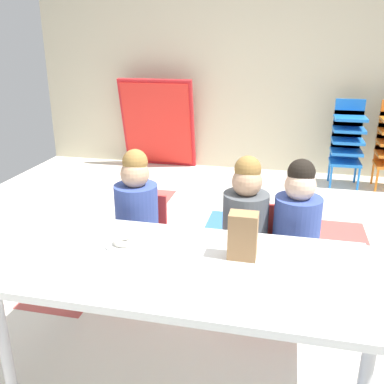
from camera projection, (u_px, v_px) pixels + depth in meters
ground_plane at (215, 275)px, 2.94m from camera, size 5.30×5.23×0.02m
back_wall at (256, 52)px, 4.87m from camera, size 5.30×0.10×2.75m
craft_table at (185, 273)px, 1.93m from camera, size 1.64×0.78×0.58m
seated_child_near_camera at (137, 209)px, 2.58m from camera, size 0.32×0.31×0.92m
seated_child_middle_seat at (245, 219)px, 2.45m from camera, size 0.32×0.32×0.92m
seated_child_far_right at (297, 223)px, 2.39m from camera, size 0.32×0.31×0.92m
kid_chair_blue_stack at (347, 138)px, 4.55m from camera, size 0.32×0.30×0.92m
folded_activity_table at (158, 124)px, 5.21m from camera, size 0.90×0.29×1.09m
paper_bag_brown at (243, 236)px, 1.93m from camera, size 0.13×0.09×0.22m
paper_plate_near_edge at (124, 244)px, 2.08m from camera, size 0.18×0.18×0.01m
donut_powdered_on_plate at (124, 241)px, 2.07m from camera, size 0.11×0.11×0.03m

